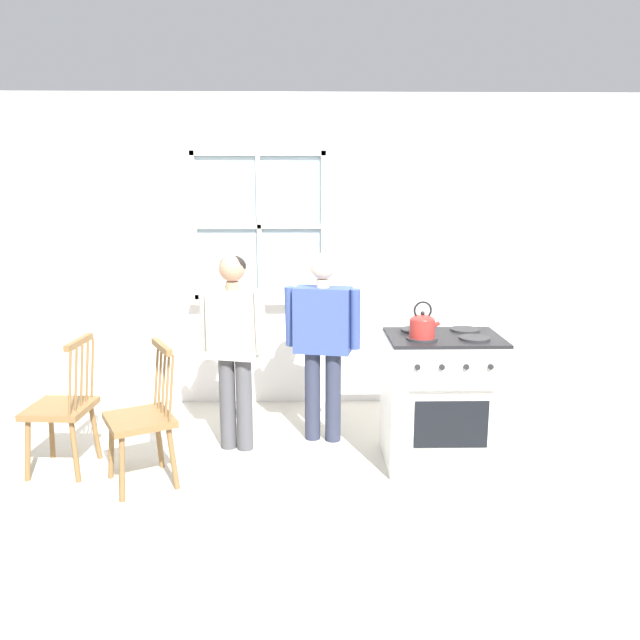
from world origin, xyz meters
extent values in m
plane|color=#B2AD9E|center=(0.00, 0.00, 0.00)|extent=(16.00, 16.00, 0.00)
cube|color=white|center=(-1.98, 1.40, 1.35)|extent=(2.43, 0.06, 2.70)
cube|color=white|center=(1.79, 1.40, 1.35)|extent=(2.81, 0.06, 2.70)
cube|color=white|center=(-0.19, 1.40, 0.48)|extent=(1.16, 0.06, 0.95)
cube|color=white|center=(-0.19, 1.40, 2.46)|extent=(1.16, 0.06, 0.47)
cube|color=silver|center=(-0.19, 1.32, 0.94)|extent=(1.22, 0.10, 0.03)
cube|color=#9EB7C6|center=(-0.19, 1.41, 1.59)|extent=(1.10, 0.01, 1.22)
cube|color=silver|center=(-0.19, 1.38, 1.59)|extent=(0.04, 0.02, 1.28)
cube|color=silver|center=(-0.19, 1.38, 1.59)|extent=(1.16, 0.02, 0.04)
cube|color=silver|center=(-0.75, 1.38, 1.59)|extent=(0.04, 0.03, 1.28)
cube|color=silver|center=(0.37, 1.38, 1.59)|extent=(0.04, 0.03, 1.28)
cube|color=silver|center=(-0.19, 1.38, 2.21)|extent=(1.16, 0.03, 0.04)
cube|color=silver|center=(-0.19, 1.38, 0.97)|extent=(1.16, 0.03, 0.04)
cube|color=olive|center=(-1.47, -0.01, 0.45)|extent=(0.43, 0.45, 0.04)
cylinder|color=olive|center=(-1.62, 0.17, 0.21)|extent=(0.07, 0.07, 0.43)
cylinder|color=olive|center=(-1.64, -0.17, 0.21)|extent=(0.07, 0.07, 0.43)
cylinder|color=olive|center=(-1.30, 0.15, 0.21)|extent=(0.07, 0.07, 0.43)
cylinder|color=olive|center=(-1.32, -0.19, 0.21)|extent=(0.07, 0.07, 0.43)
cylinder|color=olive|center=(-1.29, 0.16, 0.67)|extent=(0.07, 0.02, 0.45)
cylinder|color=olive|center=(-1.29, 0.07, 0.67)|extent=(0.07, 0.02, 0.45)
cylinder|color=olive|center=(-1.30, -0.02, 0.67)|extent=(0.07, 0.02, 0.45)
cylinder|color=olive|center=(-1.31, -0.11, 0.67)|extent=(0.07, 0.02, 0.45)
cylinder|color=olive|center=(-1.31, -0.20, 0.67)|extent=(0.07, 0.02, 0.45)
cube|color=olive|center=(-1.30, -0.02, 0.91)|extent=(0.07, 0.38, 0.04)
cube|color=olive|center=(-0.87, -0.23, 0.45)|extent=(0.55, 0.56, 0.04)
cylinder|color=olive|center=(-1.09, -0.16, 0.21)|extent=(0.09, 0.06, 0.43)
cylinder|color=olive|center=(-0.93, -0.46, 0.21)|extent=(0.06, 0.09, 0.43)
cylinder|color=olive|center=(-0.81, -0.01, 0.21)|extent=(0.06, 0.09, 0.43)
cylinder|color=olive|center=(-0.65, -0.31, 0.21)|extent=(0.09, 0.06, 0.43)
cylinder|color=olive|center=(-0.80, 0.01, 0.67)|extent=(0.07, 0.05, 0.45)
cylinder|color=olive|center=(-0.76, -0.07, 0.67)|extent=(0.07, 0.05, 0.45)
cylinder|color=olive|center=(-0.72, -0.15, 0.67)|extent=(0.07, 0.05, 0.45)
cylinder|color=olive|center=(-0.68, -0.23, 0.67)|extent=(0.07, 0.05, 0.45)
cylinder|color=olive|center=(-0.64, -0.31, 0.67)|extent=(0.07, 0.05, 0.45)
cube|color=olive|center=(-0.72, -0.15, 0.91)|extent=(0.21, 0.36, 0.04)
cylinder|color=#4C4C51|center=(-0.37, 0.35, 0.35)|extent=(0.12, 0.12, 0.71)
cylinder|color=#4C4C51|center=(-0.25, 0.32, 0.35)|extent=(0.12, 0.12, 0.71)
cube|color=beige|center=(-0.31, 0.33, 0.96)|extent=(0.38, 0.29, 0.50)
cylinder|color=beige|center=(-0.52, 0.36, 0.97)|extent=(0.10, 0.12, 0.46)
cylinder|color=beige|center=(-0.11, 0.26, 0.97)|extent=(0.10, 0.12, 0.46)
cylinder|color=tan|center=(-0.31, 0.33, 1.23)|extent=(0.10, 0.10, 0.06)
sphere|color=tan|center=(-0.31, 0.33, 1.36)|extent=(0.19, 0.19, 0.19)
ellipsoid|color=black|center=(-0.31, 0.35, 1.37)|extent=(0.19, 0.19, 0.15)
cylinder|color=#2D3347|center=(0.26, 0.50, 0.35)|extent=(0.12, 0.12, 0.70)
cylinder|color=#2D3347|center=(0.42, 0.47, 0.35)|extent=(0.12, 0.12, 0.70)
cube|color=#384C8E|center=(0.34, 0.48, 0.95)|extent=(0.45, 0.30, 0.49)
cylinder|color=#384C8E|center=(0.10, 0.52, 0.97)|extent=(0.10, 0.12, 0.46)
cylinder|color=#384C8E|center=(0.58, 0.41, 0.97)|extent=(0.10, 0.12, 0.46)
cylinder|color=beige|center=(0.34, 0.48, 1.23)|extent=(0.10, 0.10, 0.06)
sphere|color=beige|center=(0.34, 0.48, 1.35)|extent=(0.19, 0.19, 0.19)
ellipsoid|color=silver|center=(0.34, 0.50, 1.37)|extent=(0.20, 0.20, 0.16)
cube|color=white|center=(1.17, 0.09, 0.45)|extent=(0.79, 0.64, 0.90)
cube|color=black|center=(1.17, 0.09, 0.91)|extent=(0.77, 0.61, 0.02)
cylinder|color=#2D2D30|center=(0.99, -0.04, 0.93)|extent=(0.20, 0.20, 0.02)
cylinder|color=#2D2D30|center=(1.35, -0.04, 0.93)|extent=(0.20, 0.20, 0.02)
cylinder|color=#2D2D30|center=(0.99, 0.22, 0.93)|extent=(0.20, 0.20, 0.02)
cylinder|color=#2D2D30|center=(1.35, 0.22, 0.93)|extent=(0.20, 0.20, 0.02)
cube|color=white|center=(1.17, 0.38, 1.00)|extent=(0.79, 0.06, 0.16)
cube|color=black|center=(1.17, -0.24, 0.40)|extent=(0.49, 0.01, 0.32)
cylinder|color=silver|center=(1.17, -0.26, 0.65)|extent=(0.55, 0.02, 0.02)
cylinder|color=#232326|center=(0.93, -0.24, 0.79)|extent=(0.04, 0.02, 0.04)
cylinder|color=#232326|center=(1.09, -0.24, 0.79)|extent=(0.04, 0.02, 0.04)
cylinder|color=#232326|center=(1.25, -0.24, 0.79)|extent=(0.04, 0.02, 0.04)
cylinder|color=#232326|center=(1.40, -0.24, 0.79)|extent=(0.04, 0.02, 0.04)
cylinder|color=red|center=(0.99, -0.04, 1.00)|extent=(0.17, 0.17, 0.12)
ellipsoid|color=red|center=(0.99, -0.04, 1.06)|extent=(0.16, 0.16, 0.07)
sphere|color=black|center=(0.99, -0.04, 1.10)|extent=(0.03, 0.03, 0.03)
cylinder|color=red|center=(1.07, -0.04, 1.02)|extent=(0.08, 0.03, 0.07)
torus|color=black|center=(0.99, -0.04, 1.12)|extent=(0.12, 0.01, 0.12)
cylinder|color=beige|center=(-0.44, 1.31, 1.01)|extent=(0.12, 0.12, 0.10)
cylinder|color=#33261C|center=(-0.44, 1.31, 1.05)|extent=(0.11, 0.11, 0.01)
cone|color=#286033|center=(-0.43, 1.32, 1.12)|extent=(0.05, 0.04, 0.14)
cone|color=#286033|center=(-0.45, 1.33, 1.08)|extent=(0.04, 0.05, 0.06)
cone|color=#286033|center=(-0.46, 1.31, 1.12)|extent=(0.08, 0.05, 0.14)
cone|color=#286033|center=(-0.45, 1.29, 1.09)|extent=(0.04, 0.04, 0.08)
cone|color=#286033|center=(-0.43, 1.30, 1.11)|extent=(0.05, 0.05, 0.11)
camera|label=1|loc=(0.23, -4.08, 1.92)|focal=35.00mm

